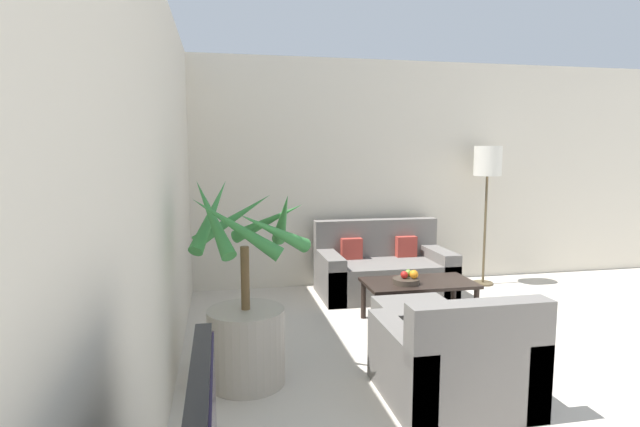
{
  "coord_description": "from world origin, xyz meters",
  "views": [
    {
      "loc": [
        -2.99,
        0.84,
        1.62
      ],
      "look_at": [
        -2.01,
        5.7,
        1.0
      ],
      "focal_mm": 28.0,
      "sensor_mm": 36.0,
      "label": 1
    }
  ],
  "objects_px": {
    "fruit_bowl": "(406,281)",
    "orange_fruit": "(414,274)",
    "floor_lamp": "(488,168)",
    "apple_red": "(404,275)",
    "coffee_table": "(419,287)",
    "potted_palm": "(246,318)",
    "sofa_loveseat": "(383,271)",
    "ottoman": "(415,327)",
    "apple_green": "(408,273)",
    "armchair": "(453,363)"
  },
  "relations": [
    {
      "from": "armchair",
      "to": "ottoman",
      "type": "distance_m",
      "value": 0.82
    },
    {
      "from": "fruit_bowl",
      "to": "ottoman",
      "type": "distance_m",
      "value": 0.63
    },
    {
      "from": "floor_lamp",
      "to": "coffee_table",
      "type": "xyz_separation_m",
      "value": [
        -1.32,
        -1.15,
        -1.08
      ]
    },
    {
      "from": "sofa_loveseat",
      "to": "armchair",
      "type": "distance_m",
      "value": 2.47
    },
    {
      "from": "floor_lamp",
      "to": "orange_fruit",
      "type": "distance_m",
      "value": 2.09
    },
    {
      "from": "apple_red",
      "to": "coffee_table",
      "type": "bearing_deg",
      "value": 18.46
    },
    {
      "from": "fruit_bowl",
      "to": "apple_red",
      "type": "xyz_separation_m",
      "value": [
        -0.02,
        0.0,
        0.06
      ]
    },
    {
      "from": "sofa_loveseat",
      "to": "fruit_bowl",
      "type": "bearing_deg",
      "value": -97.31
    },
    {
      "from": "fruit_bowl",
      "to": "orange_fruit",
      "type": "xyz_separation_m",
      "value": [
        0.07,
        -0.02,
        0.07
      ]
    },
    {
      "from": "coffee_table",
      "to": "armchair",
      "type": "xyz_separation_m",
      "value": [
        -0.36,
        -1.44,
        -0.1
      ]
    },
    {
      "from": "floor_lamp",
      "to": "fruit_bowl",
      "type": "distance_m",
      "value": 2.15
    },
    {
      "from": "floor_lamp",
      "to": "orange_fruit",
      "type": "bearing_deg",
      "value": -138.85
    },
    {
      "from": "orange_fruit",
      "to": "coffee_table",
      "type": "bearing_deg",
      "value": 43.49
    },
    {
      "from": "sofa_loveseat",
      "to": "fruit_bowl",
      "type": "relative_size",
      "value": 6.01
    },
    {
      "from": "apple_green",
      "to": "armchair",
      "type": "bearing_deg",
      "value": -99.93
    },
    {
      "from": "coffee_table",
      "to": "orange_fruit",
      "type": "relative_size",
      "value": 12.84
    },
    {
      "from": "orange_fruit",
      "to": "fruit_bowl",
      "type": "bearing_deg",
      "value": 162.93
    },
    {
      "from": "potted_palm",
      "to": "fruit_bowl",
      "type": "height_order",
      "value": "potted_palm"
    },
    {
      "from": "fruit_bowl",
      "to": "coffee_table",
      "type": "bearing_deg",
      "value": 20.86
    },
    {
      "from": "sofa_loveseat",
      "to": "fruit_bowl",
      "type": "height_order",
      "value": "sofa_loveseat"
    },
    {
      "from": "orange_fruit",
      "to": "floor_lamp",
      "type": "bearing_deg",
      "value": 41.15
    },
    {
      "from": "potted_palm",
      "to": "ottoman",
      "type": "relative_size",
      "value": 2.47
    },
    {
      "from": "apple_green",
      "to": "potted_palm",
      "type": "bearing_deg",
      "value": -149.03
    },
    {
      "from": "fruit_bowl",
      "to": "ottoman",
      "type": "relative_size",
      "value": 0.42
    },
    {
      "from": "fruit_bowl",
      "to": "orange_fruit",
      "type": "bearing_deg",
      "value": -17.07
    },
    {
      "from": "apple_red",
      "to": "armchair",
      "type": "height_order",
      "value": "armchair"
    },
    {
      "from": "coffee_table",
      "to": "apple_red",
      "type": "xyz_separation_m",
      "value": [
        -0.17,
        -0.06,
        0.14
      ]
    },
    {
      "from": "potted_palm",
      "to": "orange_fruit",
      "type": "height_order",
      "value": "potted_palm"
    },
    {
      "from": "potted_palm",
      "to": "coffee_table",
      "type": "height_order",
      "value": "potted_palm"
    },
    {
      "from": "potted_palm",
      "to": "coffee_table",
      "type": "xyz_separation_m",
      "value": [
        1.66,
        0.93,
        -0.12
      ]
    },
    {
      "from": "potted_palm",
      "to": "orange_fruit",
      "type": "distance_m",
      "value": 1.79
    },
    {
      "from": "potted_palm",
      "to": "fruit_bowl",
      "type": "relative_size",
      "value": 5.93
    },
    {
      "from": "apple_green",
      "to": "coffee_table",
      "type": "bearing_deg",
      "value": -3.82
    },
    {
      "from": "coffee_table",
      "to": "fruit_bowl",
      "type": "distance_m",
      "value": 0.18
    },
    {
      "from": "coffee_table",
      "to": "armchair",
      "type": "bearing_deg",
      "value": -103.87
    },
    {
      "from": "sofa_loveseat",
      "to": "apple_red",
      "type": "height_order",
      "value": "sofa_loveseat"
    },
    {
      "from": "armchair",
      "to": "ottoman",
      "type": "bearing_deg",
      "value": 85.18
    },
    {
      "from": "coffee_table",
      "to": "apple_green",
      "type": "bearing_deg",
      "value": 176.18
    },
    {
      "from": "floor_lamp",
      "to": "armchair",
      "type": "relative_size",
      "value": 1.91
    },
    {
      "from": "floor_lamp",
      "to": "apple_red",
      "type": "xyz_separation_m",
      "value": [
        -1.49,
        -1.21,
        -0.94
      ]
    },
    {
      "from": "coffee_table",
      "to": "apple_green",
      "type": "height_order",
      "value": "apple_green"
    },
    {
      "from": "sofa_loveseat",
      "to": "floor_lamp",
      "type": "relative_size",
      "value": 0.88
    },
    {
      "from": "floor_lamp",
      "to": "apple_green",
      "type": "bearing_deg",
      "value": -141.28
    },
    {
      "from": "floor_lamp",
      "to": "sofa_loveseat",
      "type": "bearing_deg",
      "value": -173.65
    },
    {
      "from": "potted_palm",
      "to": "ottoman",
      "type": "bearing_deg",
      "value": 12.29
    },
    {
      "from": "floor_lamp",
      "to": "orange_fruit",
      "type": "height_order",
      "value": "floor_lamp"
    },
    {
      "from": "apple_red",
      "to": "armchair",
      "type": "distance_m",
      "value": 1.42
    },
    {
      "from": "floor_lamp",
      "to": "apple_red",
      "type": "distance_m",
      "value": 2.13
    },
    {
      "from": "floor_lamp",
      "to": "orange_fruit",
      "type": "xyz_separation_m",
      "value": [
        -1.4,
        -1.23,
        -0.93
      ]
    },
    {
      "from": "apple_red",
      "to": "orange_fruit",
      "type": "relative_size",
      "value": 0.86
    }
  ]
}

